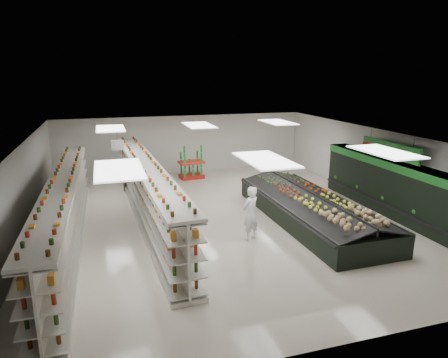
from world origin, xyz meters
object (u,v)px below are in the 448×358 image
object	(u,v)px
shopper_background	(129,173)
shopper_main	(250,213)
gondola_left	(65,215)
produce_island	(310,208)
gondola_center	(147,194)
soda_endcap	(191,164)

from	to	relation	value
shopper_background	shopper_main	bearing A→B (deg)	-129.95
gondola_left	produce_island	size ratio (longest dim) A/B	1.57
shopper_main	gondola_center	bearing A→B (deg)	-73.79
gondola_left	gondola_center	distance (m)	3.20
soda_endcap	shopper_main	bearing A→B (deg)	-89.04
shopper_main	gondola_left	bearing A→B (deg)	-44.17
soda_endcap	shopper_background	bearing A→B (deg)	-158.19
gondola_center	shopper_main	world-z (taller)	gondola_center
gondola_center	produce_island	bearing A→B (deg)	-21.18
gondola_left	gondola_center	xyz separation A→B (m)	(2.85, 1.46, 0.04)
produce_island	shopper_background	distance (m)	8.92
produce_island	shopper_background	size ratio (longest dim) A/B	4.55
gondola_center	shopper_background	distance (m)	4.29
gondola_center	shopper_main	xyz separation A→B (m)	(3.10, -3.02, -0.08)
shopper_background	gondola_left	bearing A→B (deg)	-178.73
gondola_center	produce_island	world-z (taller)	gondola_center
shopper_main	shopper_background	distance (m)	8.08
gondola_left	shopper_main	xyz separation A→B (m)	(5.95, -1.55, -0.04)
produce_island	shopper_background	xyz separation A→B (m)	(-6.33, 6.27, 0.33)
gondola_left	shopper_background	xyz separation A→B (m)	(2.44, 5.73, -0.12)
gondola_center	shopper_main	bearing A→B (deg)	-46.70
gondola_center	gondola_left	bearing A→B (deg)	-155.28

